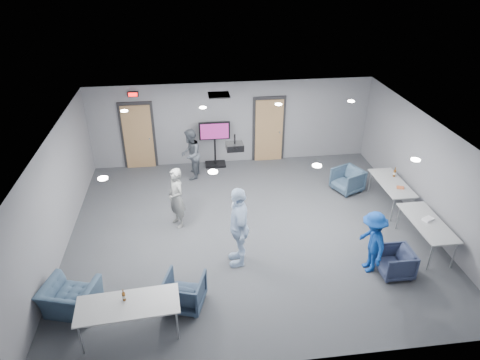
{
  "coord_description": "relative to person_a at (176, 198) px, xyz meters",
  "views": [
    {
      "loc": [
        -1.39,
        -8.85,
        6.41
      ],
      "look_at": [
        -0.2,
        0.48,
        1.2
      ],
      "focal_mm": 32.0,
      "sensor_mm": 36.0,
      "label": 1
    }
  ],
  "objects": [
    {
      "name": "projector",
      "position": [
        1.42,
        -0.56,
        1.6
      ],
      "size": [
        0.39,
        0.38,
        0.37
      ],
      "rotation": [
        0.0,
        0.0,
        0.02
      ],
      "color": "black",
      "rests_on": "ceiling"
    },
    {
      "name": "chair_right_a",
      "position": [
        4.94,
        1.14,
        -0.46
      ],
      "size": [
        1.0,
        0.99,
        0.7
      ],
      "primitive_type": "imported",
      "rotation": [
        0.0,
        0.0,
        -1.16
      ],
      "color": "#3A5065",
      "rests_on": "floor"
    },
    {
      "name": "floor",
      "position": [
        1.82,
        -0.46,
        -0.81
      ],
      "size": [
        9.0,
        9.0,
        0.0
      ],
      "primitive_type": "plane",
      "color": "#35373C",
      "rests_on": "ground"
    },
    {
      "name": "ceiling",
      "position": [
        1.82,
        -0.46,
        1.89
      ],
      "size": [
        9.0,
        9.0,
        0.0
      ],
      "primitive_type": "plane",
      "rotation": [
        3.14,
        0.0,
        0.0
      ],
      "color": "silver",
      "rests_on": "wall_back"
    },
    {
      "name": "wall_right",
      "position": [
        6.32,
        -0.46,
        0.54
      ],
      "size": [
        0.02,
        8.0,
        2.7
      ],
      "primitive_type": "cube",
      "color": "slate",
      "rests_on": "floor"
    },
    {
      "name": "person_d",
      "position": [
        4.21,
        -2.29,
        -0.07
      ],
      "size": [
        0.57,
        0.97,
        1.48
      ],
      "primitive_type": "imported",
      "rotation": [
        0.0,
        0.0,
        -1.55
      ],
      "color": "navy",
      "rests_on": "floor"
    },
    {
      "name": "wall_back",
      "position": [
        1.82,
        3.54,
        0.54
      ],
      "size": [
        9.0,
        0.02,
        2.7
      ],
      "primitive_type": "cube",
      "color": "slate",
      "rests_on": "floor"
    },
    {
      "name": "chair_front_a",
      "position": [
        0.13,
        -2.86,
        -0.45
      ],
      "size": [
        0.95,
        0.96,
        0.71
      ],
      "primitive_type": "imported",
      "rotation": [
        0.0,
        0.0,
        2.84
      ],
      "color": "#324156",
      "rests_on": "floor"
    },
    {
      "name": "person_c",
      "position": [
        1.37,
        -1.65,
        0.16
      ],
      "size": [
        0.47,
        1.14,
        1.94
      ],
      "primitive_type": "imported",
      "rotation": [
        0.0,
        0.0,
        -1.57
      ],
      "color": "#C6DFFF",
      "rests_on": "floor"
    },
    {
      "name": "chair_front_b",
      "position": [
        -2.08,
        -2.74,
        -0.48
      ],
      "size": [
        1.21,
        1.12,
        0.65
      ],
      "primitive_type": "imported",
      "rotation": [
        0.0,
        0.0,
        2.85
      ],
      "color": "#3E546B",
      "rests_on": "floor"
    },
    {
      "name": "person_a",
      "position": [
        0.0,
        0.0,
        0.0
      ],
      "size": [
        0.62,
        0.7,
        1.61
      ],
      "primitive_type": "imported",
      "rotation": [
        0.0,
        0.0,
        -1.08
      ],
      "color": "gray",
      "rests_on": "floor"
    },
    {
      "name": "exit_sign",
      "position": [
        -1.18,
        3.47,
        1.64
      ],
      "size": [
        0.32,
        0.08,
        0.16
      ],
      "color": "black",
      "rests_on": "wall_back"
    },
    {
      "name": "bottle_front",
      "position": [
        -0.93,
        -3.35,
        0.01
      ],
      "size": [
        0.06,
        0.06,
        0.25
      ],
      "color": "#603610",
      "rests_on": "table_front_left"
    },
    {
      "name": "wall_front",
      "position": [
        1.82,
        -4.46,
        0.54
      ],
      "size": [
        9.0,
        0.02,
        2.7
      ],
      "primitive_type": "cube",
      "color": "slate",
      "rests_on": "floor"
    },
    {
      "name": "chair_right_c",
      "position": [
        4.72,
        -2.51,
        -0.49
      ],
      "size": [
        0.71,
        0.69,
        0.64
      ],
      "primitive_type": "imported",
      "rotation": [
        0.0,
        0.0,
        -1.58
      ],
      "color": "#333B58",
      "rests_on": "floor"
    },
    {
      "name": "wall_left",
      "position": [
        -2.68,
        -0.46,
        0.54
      ],
      "size": [
        0.02,
        8.0,
        2.7
      ],
      "primitive_type": "cube",
      "color": "slate",
      "rests_on": "floor"
    },
    {
      "name": "tv_stand",
      "position": [
        1.22,
        3.28,
        0.05
      ],
      "size": [
        0.98,
        0.47,
        1.51
      ],
      "color": "black",
      "rests_on": "floor"
    },
    {
      "name": "door_left",
      "position": [
        -1.18,
        3.49,
        0.26
      ],
      "size": [
        1.06,
        0.17,
        2.24
      ],
      "color": "black",
      "rests_on": "wall_back"
    },
    {
      "name": "bottle_right",
      "position": [
        6.01,
        0.52,
        0.03
      ],
      "size": [
        0.07,
        0.07,
        0.28
      ],
      "color": "#603610",
      "rests_on": "table_right_a"
    },
    {
      "name": "table_right_b",
      "position": [
        5.82,
        -1.7,
        -0.12
      ],
      "size": [
        0.72,
        1.74,
        0.73
      ],
      "rotation": [
        0.0,
        0.0,
        1.57
      ],
      "color": "#ABAEB0",
      "rests_on": "floor"
    },
    {
      "name": "door_right",
      "position": [
        3.02,
        3.49,
        0.26
      ],
      "size": [
        1.06,
        0.17,
        2.24
      ],
      "color": "black",
      "rests_on": "wall_back"
    },
    {
      "name": "snack_box",
      "position": [
        5.89,
        -0.12,
        -0.06
      ],
      "size": [
        0.22,
        0.19,
        0.04
      ],
      "primitive_type": "cube",
      "rotation": [
        0.0,
        0.0,
        -0.41
      ],
      "color": "#CD5F33",
      "rests_on": "table_right_a"
    },
    {
      "name": "person_b",
      "position": [
        0.42,
        2.54,
        -0.01
      ],
      "size": [
        0.73,
        0.87,
        1.59
      ],
      "primitive_type": "imported",
      "rotation": [
        0.0,
        0.0,
        -1.75
      ],
      "color": "#4F565F",
      "rests_on": "floor"
    },
    {
      "name": "table_front_left",
      "position": [
        -0.87,
        -3.46,
        -0.12
      ],
      "size": [
        1.89,
        0.89,
        0.73
      ],
      "rotation": [
        0.0,
        0.0,
        0.07
      ],
      "color": "#ABAEB0",
      "rests_on": "floor"
    },
    {
      "name": "wrapper",
      "position": [
        5.85,
        -1.63,
        -0.05
      ],
      "size": [
        0.29,
        0.25,
        0.06
      ],
      "primitive_type": "cube",
      "rotation": [
        0.0,
        0.0,
        0.42
      ],
      "color": "white",
      "rests_on": "table_right_b"
    },
    {
      "name": "table_right_a",
      "position": [
        5.82,
        0.2,
        -0.13
      ],
      "size": [
        0.7,
        1.68,
        0.73
      ],
      "rotation": [
        0.0,
        0.0,
        1.57
      ],
      "color": "#ABAEB0",
      "rests_on": "floor"
    },
    {
      "name": "downlights",
      "position": [
        1.82,
        -0.46,
        1.88
      ],
      "size": [
        6.18,
        3.78,
        0.02
      ],
      "color": "white",
      "rests_on": "ceiling"
    },
    {
      "name": "hvac_diffuser",
      "position": [
        1.32,
        2.34,
        1.88
      ],
      "size": [
        0.6,
        0.6,
        0.03
      ],
      "primitive_type": "cube",
      "color": "black",
      "rests_on": "ceiling"
    }
  ]
}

